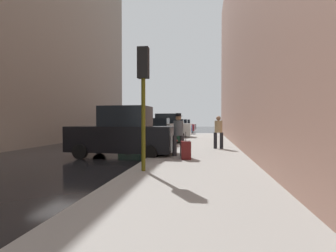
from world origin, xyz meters
TOP-DOWN VIEW (x-y plane):
  - ground_plane at (0.00, 0.00)m, footprint 120.00×120.00m
  - sidewalk at (6.00, 0.00)m, footprint 4.00×40.00m
  - parked_black_suv at (2.65, 0.08)m, footprint 4.66×2.18m
  - parked_dark_green_sedan at (2.65, 6.45)m, footprint 4.23×2.11m
  - parked_white_van at (2.65, 12.57)m, footprint 4.61×2.09m
  - parked_blue_sedan at (2.65, 18.25)m, footprint 4.22×2.10m
  - parked_red_hatchback at (2.65, 23.91)m, footprint 4.21×2.08m
  - parked_silver_sedan at (2.65, 29.74)m, footprint 4.23×2.12m
  - fire_hydrant at (4.45, 3.95)m, footprint 0.42×0.22m
  - traffic_light at (4.50, -3.62)m, footprint 0.32×0.32m
  - pedestrian_with_beanie at (5.17, -0.27)m, footprint 0.53×0.50m
  - pedestrian_in_tan_coat at (6.94, 2.84)m, footprint 0.52×0.47m
  - rolling_suitcase at (5.54, -1.07)m, footprint 0.44×0.61m

SIDE VIEW (x-z plane):
  - ground_plane at x=0.00m, z-range 0.00..0.00m
  - sidewalk at x=6.00m, z-range 0.00..0.15m
  - rolling_suitcase at x=5.54m, z-range -0.03..1.01m
  - fire_hydrant at x=4.45m, z-range 0.15..0.85m
  - parked_dark_green_sedan at x=2.65m, z-range -0.05..1.74m
  - parked_blue_sedan at x=2.65m, z-range -0.05..1.74m
  - parked_red_hatchback at x=2.65m, z-range -0.05..1.74m
  - parked_silver_sedan at x=2.65m, z-range -0.05..1.74m
  - parked_black_suv at x=2.65m, z-range -0.09..2.16m
  - parked_white_van at x=2.65m, z-range -0.09..2.16m
  - pedestrian_in_tan_coat at x=6.94m, z-range 0.25..1.96m
  - pedestrian_with_beanie at x=5.17m, z-range 0.25..2.02m
  - traffic_light at x=4.50m, z-range 0.96..4.56m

